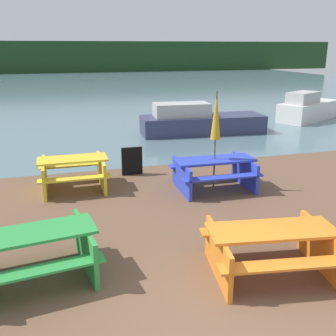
{
  "coord_description": "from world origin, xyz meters",
  "views": [
    {
      "loc": [
        -1.87,
        -3.47,
        3.28
      ],
      "look_at": [
        0.32,
        4.08,
        0.85
      ],
      "focal_mm": 42.0,
      "sensor_mm": 36.0,
      "label": 1
    }
  ],
  "objects_px": {
    "picnic_table_yellow": "(73,171)",
    "boat": "(199,122)",
    "picnic_table_orange": "(271,245)",
    "picnic_table_blue": "(214,170)",
    "umbrella_gold": "(216,117)",
    "picnic_table_green": "(30,251)",
    "boat_second": "(308,109)",
    "signboard": "(132,161)"
  },
  "relations": [
    {
      "from": "picnic_table_orange",
      "to": "picnic_table_blue",
      "type": "height_order",
      "value": "picnic_table_blue"
    },
    {
      "from": "boat_second",
      "to": "picnic_table_blue",
      "type": "bearing_deg",
      "value": -163.81
    },
    {
      "from": "picnic_table_yellow",
      "to": "signboard",
      "type": "relative_size",
      "value": 2.16
    },
    {
      "from": "umbrella_gold",
      "to": "boat_second",
      "type": "xyz_separation_m",
      "value": [
        7.78,
        7.44,
        -1.22
      ]
    },
    {
      "from": "picnic_table_orange",
      "to": "picnic_table_yellow",
      "type": "bearing_deg",
      "value": 119.86
    },
    {
      "from": "picnic_table_yellow",
      "to": "umbrella_gold",
      "type": "distance_m",
      "value": 3.6
    },
    {
      "from": "picnic_table_green",
      "to": "boat_second",
      "type": "bearing_deg",
      "value": 41.1
    },
    {
      "from": "picnic_table_blue",
      "to": "boat_second",
      "type": "distance_m",
      "value": 10.76
    },
    {
      "from": "picnic_table_yellow",
      "to": "boat",
      "type": "height_order",
      "value": "boat"
    },
    {
      "from": "boat",
      "to": "signboard",
      "type": "xyz_separation_m",
      "value": [
        -3.55,
        -4.45,
        -0.09
      ]
    },
    {
      "from": "picnic_table_orange",
      "to": "picnic_table_blue",
      "type": "relative_size",
      "value": 1.08
    },
    {
      "from": "umbrella_gold",
      "to": "signboard",
      "type": "relative_size",
      "value": 3.1
    },
    {
      "from": "picnic_table_yellow",
      "to": "umbrella_gold",
      "type": "xyz_separation_m",
      "value": [
        3.24,
        -0.9,
        1.28
      ]
    },
    {
      "from": "picnic_table_yellow",
      "to": "boat",
      "type": "relative_size",
      "value": 0.33
    },
    {
      "from": "signboard",
      "to": "picnic_table_green",
      "type": "bearing_deg",
      "value": -117.8
    },
    {
      "from": "picnic_table_orange",
      "to": "boat_second",
      "type": "xyz_separation_m",
      "value": [
        8.39,
        11.11,
        0.07
      ]
    },
    {
      "from": "boat_second",
      "to": "signboard",
      "type": "xyz_separation_m",
      "value": [
        -9.45,
        -5.82,
        -0.15
      ]
    },
    {
      "from": "picnic_table_orange",
      "to": "boat",
      "type": "bearing_deg",
      "value": 75.67
    },
    {
      "from": "picnic_table_blue",
      "to": "signboard",
      "type": "bearing_deg",
      "value": 136.06
    },
    {
      "from": "picnic_table_yellow",
      "to": "picnic_table_orange",
      "type": "bearing_deg",
      "value": -60.14
    },
    {
      "from": "boat",
      "to": "signboard",
      "type": "relative_size",
      "value": 6.55
    },
    {
      "from": "picnic_table_blue",
      "to": "picnic_table_yellow",
      "type": "xyz_separation_m",
      "value": [
        -3.24,
        0.9,
        -0.0
      ]
    },
    {
      "from": "picnic_table_orange",
      "to": "boat",
      "type": "xyz_separation_m",
      "value": [
        2.49,
        9.73,
        0.01
      ]
    },
    {
      "from": "picnic_table_blue",
      "to": "signboard",
      "type": "relative_size",
      "value": 2.56
    },
    {
      "from": "picnic_table_blue",
      "to": "boat",
      "type": "distance_m",
      "value": 6.35
    },
    {
      "from": "picnic_table_yellow",
      "to": "boat",
      "type": "xyz_separation_m",
      "value": [
        5.11,
        5.16,
        0.0
      ]
    },
    {
      "from": "umbrella_gold",
      "to": "picnic_table_orange",
      "type": "bearing_deg",
      "value": -99.46
    },
    {
      "from": "picnic_table_green",
      "to": "picnic_table_blue",
      "type": "xyz_separation_m",
      "value": [
        4.05,
        2.88,
        -0.0
      ]
    },
    {
      "from": "picnic_table_orange",
      "to": "picnic_table_yellow",
      "type": "distance_m",
      "value": 5.27
    },
    {
      "from": "picnic_table_yellow",
      "to": "picnic_table_green",
      "type": "bearing_deg",
      "value": -102.11
    },
    {
      "from": "picnic_table_green",
      "to": "boat_second",
      "type": "distance_m",
      "value": 15.69
    },
    {
      "from": "boat_second",
      "to": "signboard",
      "type": "height_order",
      "value": "boat_second"
    },
    {
      "from": "picnic_table_yellow",
      "to": "signboard",
      "type": "height_order",
      "value": "picnic_table_yellow"
    },
    {
      "from": "umbrella_gold",
      "to": "signboard",
      "type": "bearing_deg",
      "value": 136.06
    },
    {
      "from": "picnic_table_blue",
      "to": "signboard",
      "type": "height_order",
      "value": "signboard"
    },
    {
      "from": "picnic_table_yellow",
      "to": "boat",
      "type": "bearing_deg",
      "value": 45.28
    },
    {
      "from": "umbrella_gold",
      "to": "boat_second",
      "type": "distance_m",
      "value": 10.83
    },
    {
      "from": "picnic_table_blue",
      "to": "picnic_table_yellow",
      "type": "relative_size",
      "value": 1.19
    },
    {
      "from": "picnic_table_green",
      "to": "picnic_table_blue",
      "type": "bearing_deg",
      "value": 35.42
    },
    {
      "from": "umbrella_gold",
      "to": "boat_second",
      "type": "bearing_deg",
      "value": 43.72
    },
    {
      "from": "picnic_table_orange",
      "to": "picnic_table_blue",
      "type": "xyz_separation_m",
      "value": [
        0.61,
        3.67,
        0.01
      ]
    },
    {
      "from": "picnic_table_orange",
      "to": "picnic_table_green",
      "type": "bearing_deg",
      "value": 167.05
    }
  ]
}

